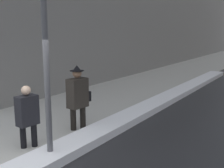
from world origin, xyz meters
TOP-DOWN VIEW (x-y plane):
  - sidewalk_slab at (-2.00, 15.00)m, footprint 4.00×80.00m
  - snow_bank_curb at (0.22, 6.57)m, footprint 0.75×15.92m
  - lamp_post at (0.18, 0.82)m, footprint 0.28×0.28m
  - pedestrian_nearside at (-0.70, 1.00)m, footprint 0.32×0.50m
  - pedestrian_trailing at (-0.53, 2.56)m, footprint 0.38×0.77m

SIDE VIEW (x-z plane):
  - sidewalk_slab at x=-2.00m, z-range 0.00..0.01m
  - snow_bank_curb at x=0.22m, z-range 0.00..0.21m
  - pedestrian_nearside at x=-0.70m, z-range 0.08..1.54m
  - pedestrian_trailing at x=-0.53m, z-range 0.08..1.85m
  - lamp_post at x=0.18m, z-range 0.49..5.46m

